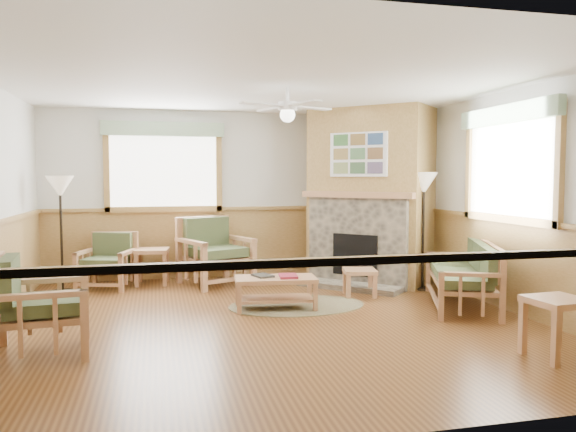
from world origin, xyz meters
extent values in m
cube|color=brown|center=(0.00, 0.00, -0.01)|extent=(6.00, 6.00, 0.01)
cube|color=white|center=(0.00, 0.00, 2.70)|extent=(6.00, 6.00, 0.01)
cube|color=silver|center=(0.00, 3.00, 1.35)|extent=(6.00, 0.02, 2.70)
cube|color=silver|center=(0.00, -3.00, 1.35)|extent=(6.00, 0.02, 2.70)
cube|color=silver|center=(3.00, 0.00, 1.35)|extent=(0.02, 6.00, 2.70)
cylinder|color=brown|center=(0.50, 0.64, 0.01)|extent=(1.91, 1.91, 0.01)
cube|color=maroon|center=(0.36, 0.50, 0.43)|extent=(0.26, 0.33, 0.03)
cube|color=#262520|center=(0.06, 0.62, 0.43)|extent=(0.27, 0.32, 0.03)
camera|label=1|loc=(-1.23, -6.22, 1.65)|focal=35.00mm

